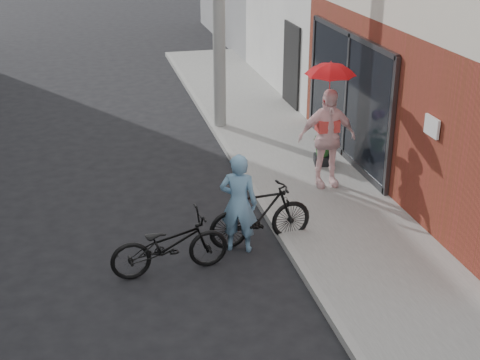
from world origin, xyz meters
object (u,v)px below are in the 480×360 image
object	(u,v)px
officer	(239,203)
bike_right	(261,215)
bike_left	(170,244)
kimono_woman	(327,138)
planter	(323,160)

from	to	relation	value
officer	bike_right	xyz separation A→B (m)	(0.37, 0.10, -0.28)
bike_left	bike_right	xyz separation A→B (m)	(1.48, 0.52, 0.05)
officer	bike_left	size ratio (longest dim) A/B	0.91
officer	kimono_woman	bearing A→B (deg)	-117.03
officer	bike_right	world-z (taller)	officer
bike_left	planter	world-z (taller)	bike_left
bike_right	bike_left	bearing A→B (deg)	103.46
officer	bike_left	distance (m)	1.23
officer	bike_right	bearing A→B (deg)	-142.68
kimono_woman	planter	bearing A→B (deg)	73.77
planter	kimono_woman	bearing A→B (deg)	-108.47
planter	bike_left	bearing A→B (deg)	-137.57
bike_left	kimono_woman	bearing A→B (deg)	-60.60
bike_left	officer	bearing A→B (deg)	-74.91
officer	planter	bearing A→B (deg)	-108.92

